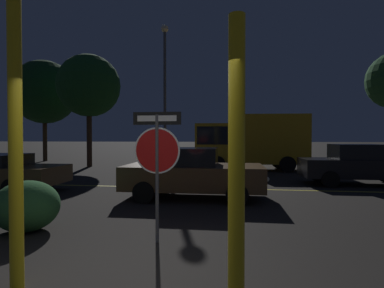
{
  "coord_description": "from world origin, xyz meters",
  "views": [
    {
      "loc": [
        1.18,
        -3.16,
        1.8
      ],
      "look_at": [
        0.03,
        5.43,
        1.62
      ],
      "focal_mm": 28.0,
      "sensor_mm": 36.0,
      "label": 1
    }
  ],
  "objects": [
    {
      "name": "tree_1",
      "position": [
        -13.17,
        18.27,
        5.31
      ],
      "size": [
        4.85,
        4.85,
        7.75
      ],
      "color": "#422D1E",
      "rests_on": "ground_plane"
    },
    {
      "name": "stop_sign",
      "position": [
        -0.09,
        1.84,
        1.58
      ],
      "size": [
        0.84,
        0.06,
        2.24
      ],
      "rotation": [
        0.0,
        0.0,
        0.0
      ],
      "color": "#4C4C51",
      "rests_on": "ground_plane"
    },
    {
      "name": "tree_2",
      "position": [
        -7.64,
        14.47,
        5.02
      ],
      "size": [
        3.85,
        3.85,
        6.96
      ],
      "color": "#422D1E",
      "rests_on": "ground_plane"
    },
    {
      "name": "delivery_truck",
      "position": [
        2.12,
        13.77,
        1.65
      ],
      "size": [
        6.14,
        2.61,
        3.05
      ],
      "rotation": [
        0.0,
        0.0,
        1.63
      ],
      "color": "gold",
      "rests_on": "ground_plane"
    },
    {
      "name": "yellow_pole_left",
      "position": [
        -1.35,
        0.06,
        1.77
      ],
      "size": [
        0.16,
        0.16,
        3.53
      ],
      "primitive_type": "cylinder",
      "color": "yellow",
      "rests_on": "ground_plane"
    },
    {
      "name": "hedge_bush_1",
      "position": [
        -2.72,
        2.09,
        0.49
      ],
      "size": [
        1.2,
        1.19,
        0.98
      ],
      "primitive_type": "ellipsoid",
      "color": "#2D6633",
      "rests_on": "ground_plane"
    },
    {
      "name": "road_center_stripe",
      "position": [
        0.0,
        7.42,
        0.0
      ],
      "size": [
        33.49,
        0.12,
        0.01
      ],
      "primitive_type": "cube",
      "color": "gold",
      "rests_on": "ground_plane"
    },
    {
      "name": "street_lamp",
      "position": [
        -2.63,
        13.65,
        5.01
      ],
      "size": [
        0.42,
        0.42,
        8.23
      ],
      "color": "#4C4C51",
      "rests_on": "ground_plane"
    },
    {
      "name": "yellow_pole_right",
      "position": [
        1.22,
        -0.39,
        1.46
      ],
      "size": [
        0.15,
        0.15,
        2.92
      ],
      "primitive_type": "cylinder",
      "color": "yellow",
      "rests_on": "ground_plane"
    },
    {
      "name": "passing_car_3",
      "position": [
        6.0,
        8.98,
        0.76
      ],
      "size": [
        4.38,
        1.83,
        1.55
      ],
      "rotation": [
        0.0,
        0.0,
        -1.56
      ],
      "color": "black",
      "rests_on": "ground_plane"
    },
    {
      "name": "passing_car_2",
      "position": [
        0.02,
        5.71,
        0.75
      ],
      "size": [
        4.2,
        2.07,
        1.5
      ],
      "rotation": [
        0.0,
        0.0,
        -1.56
      ],
      "color": "brown",
      "rests_on": "ground_plane"
    }
  ]
}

